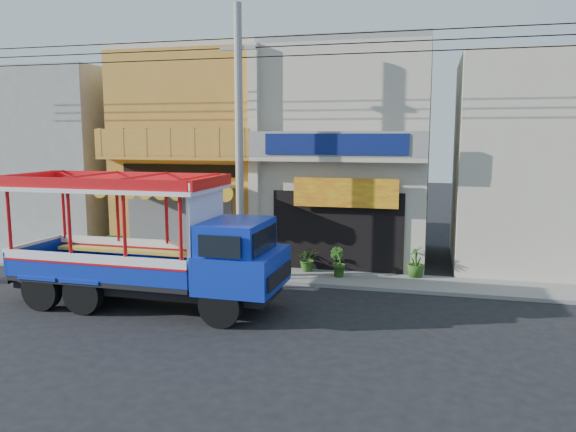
# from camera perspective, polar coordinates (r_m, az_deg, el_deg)

# --- Properties ---
(ground) EXTENTS (90.00, 90.00, 0.00)m
(ground) POSITION_cam_1_polar(r_m,az_deg,el_deg) (15.85, -5.31, -9.62)
(ground) COLOR black
(ground) RESTS_ON ground
(sidewalk) EXTENTS (30.00, 2.00, 0.12)m
(sidewalk) POSITION_cam_1_polar(r_m,az_deg,el_deg) (19.50, -1.33, -5.99)
(sidewalk) COLOR slate
(sidewalk) RESTS_ON ground
(shophouse_left) EXTENTS (6.00, 7.50, 8.24)m
(shophouse_left) POSITION_cam_1_polar(r_m,az_deg,el_deg) (23.97, -8.06, 6.38)
(shophouse_left) COLOR #AE7D26
(shophouse_left) RESTS_ON ground
(shophouse_right) EXTENTS (6.00, 6.75, 8.24)m
(shophouse_right) POSITION_cam_1_polar(r_m,az_deg,el_deg) (22.39, 6.38, 6.28)
(shophouse_right) COLOR beige
(shophouse_right) RESTS_ON ground
(party_pilaster) EXTENTS (0.35, 0.30, 8.00)m
(party_pilaster) POSITION_cam_1_polar(r_m,az_deg,el_deg) (20.02, -3.48, 5.78)
(party_pilaster) COLOR beige
(party_pilaster) RESTS_ON ground
(filler_building_left) EXTENTS (6.00, 6.00, 7.60)m
(filler_building_left) POSITION_cam_1_polar(r_m,az_deg,el_deg) (27.46, -21.71, 5.46)
(filler_building_left) COLOR gray
(filler_building_left) RESTS_ON ground
(filler_building_right) EXTENTS (6.00, 6.00, 7.60)m
(filler_building_right) POSITION_cam_1_polar(r_m,az_deg,el_deg) (22.55, 24.34, 4.83)
(filler_building_right) COLOR beige
(filler_building_right) RESTS_ON ground
(utility_pole) EXTENTS (28.00, 0.26, 9.00)m
(utility_pole) POSITION_cam_1_polar(r_m,az_deg,el_deg) (18.49, -4.55, 8.77)
(utility_pole) COLOR gray
(utility_pole) RESTS_ON ground
(songthaew_truck) EXTENTS (8.07, 2.84, 3.75)m
(songthaew_truck) POSITION_cam_1_polar(r_m,az_deg,el_deg) (16.01, -12.58, -2.93)
(songthaew_truck) COLOR black
(songthaew_truck) RESTS_ON ground
(green_sign) EXTENTS (0.64, 0.34, 0.97)m
(green_sign) POSITION_cam_1_polar(r_m,az_deg,el_deg) (22.21, -17.10, -3.36)
(green_sign) COLOR black
(green_sign) RESTS_ON sidewalk
(potted_plant_a) EXTENTS (1.00, 0.96, 0.87)m
(potted_plant_a) POSITION_cam_1_polar(r_m,az_deg,el_deg) (19.73, 2.04, -4.35)
(potted_plant_a) COLOR #274D16
(potted_plant_a) RESTS_ON sidewalk
(potted_plant_b) EXTENTS (0.68, 0.63, 1.00)m
(potted_plant_b) POSITION_cam_1_polar(r_m,az_deg,el_deg) (18.97, 5.07, -4.69)
(potted_plant_b) COLOR #274D16
(potted_plant_b) RESTS_ON sidewalk
(potted_plant_c) EXTENTS (0.60, 0.60, 1.04)m
(potted_plant_c) POSITION_cam_1_polar(r_m,az_deg,el_deg) (19.36, 12.85, -4.54)
(potted_plant_c) COLOR #274D16
(potted_plant_c) RESTS_ON sidewalk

